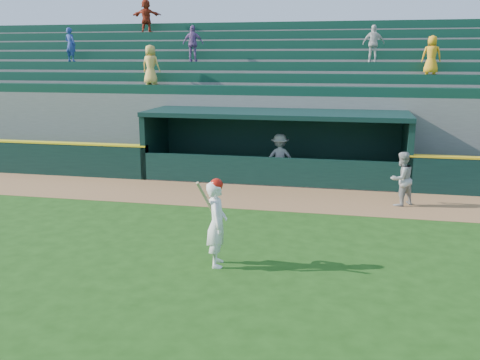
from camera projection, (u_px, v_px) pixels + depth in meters
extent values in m
plane|color=#1B4310|center=(226.00, 250.00, 12.34)|extent=(120.00, 120.00, 0.00)
cube|color=olive|center=(262.00, 197.00, 17.01)|extent=(40.00, 3.00, 0.01)
imported|color=#A3A39E|center=(401.00, 179.00, 15.89)|extent=(1.01, 0.99, 1.63)
imported|color=#989994|center=(280.00, 158.00, 19.05)|extent=(1.21, 0.83, 1.71)
cube|color=#63635E|center=(275.00, 178.00, 19.68)|extent=(9.00, 2.60, 0.04)
cube|color=black|center=(156.00, 143.00, 20.36)|extent=(0.20, 2.60, 2.30)
cube|color=black|center=(407.00, 152.00, 18.49)|extent=(0.20, 2.60, 2.30)
cube|color=black|center=(280.00, 142.00, 20.66)|extent=(9.40, 0.20, 2.30)
cube|color=black|center=(276.00, 114.00, 19.15)|extent=(9.40, 2.80, 0.16)
cube|color=black|center=(270.00, 172.00, 18.41)|extent=(9.00, 0.16, 1.00)
cube|color=brown|center=(278.00, 167.00, 20.39)|extent=(8.40, 0.45, 0.10)
cube|color=slate|center=(282.00, 132.00, 21.10)|extent=(34.00, 0.85, 2.91)
cube|color=#0F3828|center=(282.00, 91.00, 20.62)|extent=(34.00, 0.60, 0.36)
cube|color=slate|center=(285.00, 124.00, 21.86)|extent=(34.00, 0.85, 3.36)
cube|color=#0F3828|center=(285.00, 78.00, 21.33)|extent=(34.00, 0.60, 0.36)
cube|color=slate|center=(288.00, 117.00, 22.62)|extent=(34.00, 0.85, 3.81)
cube|color=#0F3828|center=(288.00, 66.00, 22.04)|extent=(34.00, 0.60, 0.36)
cube|color=slate|center=(290.00, 109.00, 23.38)|extent=(34.00, 0.85, 4.26)
cube|color=#0F3828|center=(291.00, 55.00, 22.75)|extent=(34.00, 0.60, 0.36)
cube|color=slate|center=(292.00, 103.00, 24.14)|extent=(34.00, 0.85, 4.71)
cube|color=#0F3828|center=(293.00, 45.00, 23.46)|extent=(34.00, 0.60, 0.36)
cube|color=slate|center=(295.00, 96.00, 24.90)|extent=(34.00, 0.85, 5.16)
cube|color=#0F3828|center=(296.00, 35.00, 24.17)|extent=(34.00, 0.60, 0.36)
cube|color=slate|center=(297.00, 90.00, 25.66)|extent=(34.00, 0.85, 5.61)
cube|color=#0F3828|center=(298.00, 26.00, 24.88)|extent=(34.00, 0.60, 0.36)
cube|color=slate|center=(298.00, 90.00, 26.20)|extent=(34.50, 0.30, 5.61)
imported|color=#F7A21B|center=(432.00, 55.00, 20.02)|extent=(0.71, 0.47, 1.43)
imported|color=silver|center=(374.00, 43.00, 21.17)|extent=(0.85, 0.36, 1.44)
imported|color=#A12D18|center=(146.00, 16.00, 25.44)|extent=(1.44, 0.55, 1.52)
imported|color=#273D90|center=(70.00, 45.00, 23.85)|extent=(0.61, 0.47, 1.47)
imported|color=#E1B14F|center=(151.00, 65.00, 21.52)|extent=(0.83, 0.61, 1.57)
imported|color=#885A9B|center=(193.00, 44.00, 22.68)|extent=(0.91, 0.43, 1.51)
imported|color=white|center=(217.00, 224.00, 11.25)|extent=(0.59, 0.75, 1.84)
sphere|color=red|center=(216.00, 185.00, 11.06)|extent=(0.27, 0.27, 0.27)
cylinder|color=tan|center=(205.00, 198.00, 10.93)|extent=(0.29, 0.47, 0.76)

